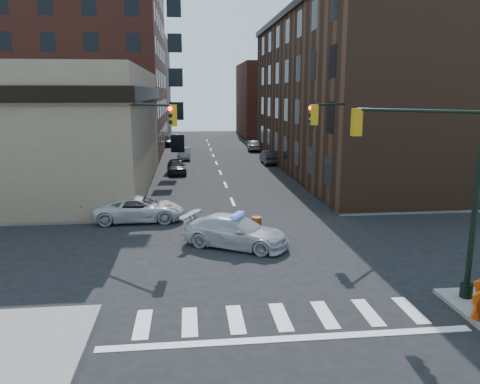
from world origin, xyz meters
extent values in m
plane|color=black|center=(0.00, 0.00, 0.00)|extent=(140.00, 140.00, 0.00)
cube|color=gray|center=(-23.00, 32.75, 0.07)|extent=(34.00, 54.50, 0.15)
cube|color=gray|center=(23.00, 32.75, 0.07)|extent=(34.00, 54.50, 0.15)
cube|color=#887A59|center=(-17.00, 16.50, 4.50)|extent=(22.00, 22.00, 9.00)
cube|color=#5B271C|center=(-18.50, 40.00, 12.00)|extent=(25.00, 25.00, 24.00)
cube|color=#462C1C|center=(13.00, 22.50, 7.00)|extent=(14.00, 34.00, 14.00)
cube|color=brown|center=(-16.00, 62.00, 8.00)|extent=(20.00, 18.00, 16.00)
cube|color=#5B271C|center=(14.00, 58.00, 6.00)|extent=(16.00, 16.00, 12.00)
cylinder|color=black|center=(6.80, -6.30, 4.15)|extent=(0.20, 0.20, 8.00)
cylinder|color=black|center=(6.80, -6.30, 0.40)|extent=(0.44, 0.44, 0.50)
cylinder|color=black|center=(5.21, -4.71, 6.65)|extent=(3.27, 3.27, 0.12)
cube|color=#BF8C0C|center=(3.62, -3.12, 6.15)|extent=(0.35, 0.35, 1.05)
sphere|color=#FF0C05|center=(3.77, -2.96, 6.50)|extent=(0.22, 0.22, 0.22)
sphere|color=black|center=(3.77, -2.96, 6.17)|extent=(0.22, 0.22, 0.22)
sphere|color=black|center=(3.77, -2.96, 5.84)|extent=(0.22, 0.22, 0.22)
cylinder|color=black|center=(-6.80, 6.30, 4.15)|extent=(0.20, 0.20, 8.00)
cylinder|color=black|center=(-6.80, 6.30, 0.40)|extent=(0.44, 0.44, 0.50)
cylinder|color=black|center=(-5.21, 4.71, 6.65)|extent=(3.27, 3.27, 0.12)
cube|color=#BF8C0C|center=(-3.62, 3.12, 6.15)|extent=(0.35, 0.35, 1.05)
sphere|color=#FF0C05|center=(-3.77, 2.96, 6.50)|extent=(0.22, 0.22, 0.22)
sphere|color=black|center=(-3.77, 2.96, 6.17)|extent=(0.22, 0.22, 0.22)
sphere|color=black|center=(-3.77, 2.96, 5.84)|extent=(0.22, 0.22, 0.22)
cylinder|color=black|center=(6.80, 6.30, 4.15)|extent=(0.20, 0.20, 8.00)
cylinder|color=black|center=(6.80, 6.30, 0.40)|extent=(0.44, 0.44, 0.50)
cylinder|color=black|center=(5.21, 4.71, 6.65)|extent=(3.27, 3.27, 0.12)
cube|color=#BF8C0C|center=(3.62, 3.12, 6.15)|extent=(0.35, 0.35, 1.05)
sphere|color=#FF0C05|center=(3.46, 3.27, 6.50)|extent=(0.22, 0.22, 0.22)
sphere|color=black|center=(3.46, 3.27, 6.17)|extent=(0.22, 0.22, 0.22)
sphere|color=black|center=(3.46, 3.27, 5.84)|extent=(0.22, 0.22, 0.22)
cylinder|color=black|center=(7.50, 26.00, 1.45)|extent=(0.24, 0.24, 2.60)
sphere|color=brown|center=(7.50, 26.00, 3.50)|extent=(3.00, 3.00, 3.00)
cylinder|color=black|center=(7.50, 34.00, 1.45)|extent=(0.24, 0.24, 2.60)
sphere|color=brown|center=(7.50, 34.00, 3.50)|extent=(3.00, 3.00, 3.00)
imported|color=silver|center=(-0.75, 0.62, 0.75)|extent=(5.55, 4.28, 1.50)
imported|color=silver|center=(-5.80, 5.80, 0.71)|extent=(5.15, 2.44, 1.42)
imported|color=black|center=(-4.03, 21.83, 0.68)|extent=(1.95, 4.10, 1.35)
imported|color=#989BA1|center=(-3.38, 31.31, 0.64)|extent=(1.42, 3.93, 1.29)
imported|color=black|center=(-5.50, 45.10, 0.72)|extent=(2.60, 5.18, 1.45)
imported|color=black|center=(5.50, 26.98, 0.70)|extent=(1.55, 4.25, 1.39)
imported|color=gray|center=(5.50, 38.38, 0.72)|extent=(2.11, 4.38, 1.44)
imported|color=black|center=(-10.83, 8.86, 1.01)|extent=(0.72, 0.58, 1.71)
imported|color=black|center=(-9.39, 8.99, 1.06)|extent=(1.00, 0.85, 1.81)
imported|color=#212832|center=(-12.35, 6.28, 1.15)|extent=(1.23, 1.08, 1.99)
cylinder|color=#C53F09|center=(0.55, 2.49, 0.46)|extent=(0.63, 0.63, 0.92)
cylinder|color=#C24B09|center=(-4.20, 5.75, 0.48)|extent=(0.68, 0.68, 0.95)
camera|label=1|loc=(-2.92, -20.83, 7.28)|focal=35.00mm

